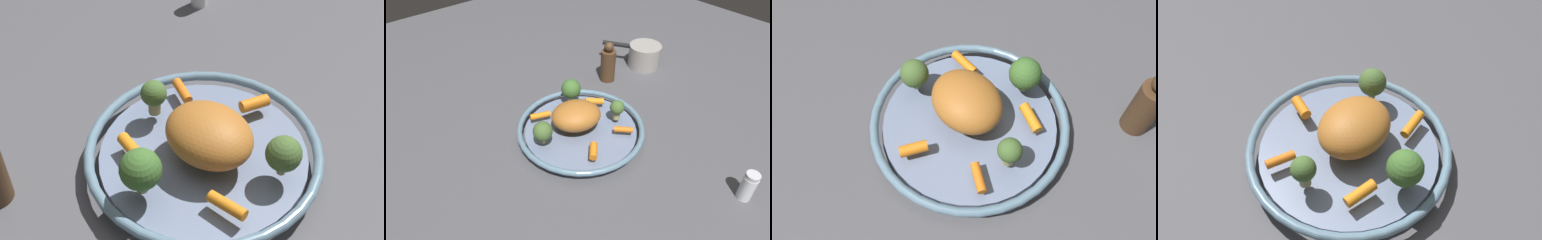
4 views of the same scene
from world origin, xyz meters
TOP-DOWN VIEW (x-y plane):
  - ground_plane at (0.00, 0.00)m, footprint 2.31×2.31m
  - serving_bowl at (0.00, 0.00)m, footprint 0.35×0.35m
  - roast_chicken_piece at (0.01, 0.01)m, footprint 0.16×0.17m
  - baby_carrot_back at (0.10, 0.06)m, footprint 0.04×0.06m
  - baby_carrot_left at (-0.10, -0.07)m, footprint 0.05×0.04m
  - baby_carrot_near_rim at (0.05, -0.10)m, footprint 0.05×0.05m
  - baby_carrot_right at (-0.10, 0.05)m, footprint 0.05×0.05m
  - broccoli_floret_mid at (-0.04, -0.09)m, footprint 0.04×0.04m
  - broccoli_floret_edge at (0.10, -0.05)m, footprint 0.06×0.06m
  - broccoli_floret_large at (0.01, 0.12)m, footprint 0.05×0.05m

SIDE VIEW (x-z plane):
  - ground_plane at x=0.00m, z-range 0.00..0.00m
  - serving_bowl at x=0.00m, z-range 0.00..0.04m
  - baby_carrot_left at x=-0.10m, z-range 0.04..0.06m
  - baby_carrot_back at x=0.10m, z-range 0.04..0.06m
  - baby_carrot_near_rim at x=0.05m, z-range 0.04..0.06m
  - baby_carrot_right at x=-0.10m, z-range 0.04..0.06m
  - roast_chicken_piece at x=0.01m, z-range 0.04..0.11m
  - broccoli_floret_mid at x=-0.04m, z-range 0.05..0.11m
  - broccoli_floret_large at x=0.01m, z-range 0.05..0.11m
  - broccoli_floret_edge at x=0.10m, z-range 0.05..0.12m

